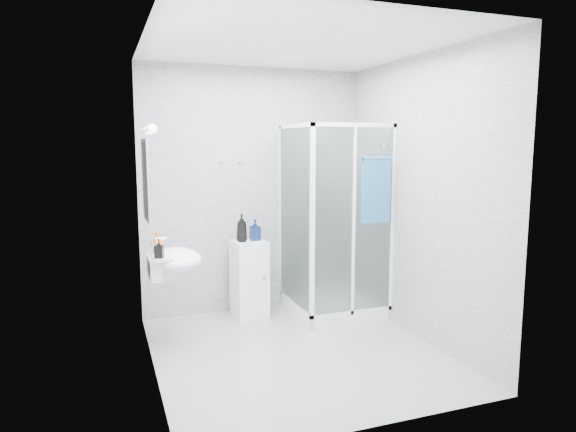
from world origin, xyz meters
name	(u,v)px	position (x,y,z in m)	size (l,w,h in m)	color
room	(297,204)	(0.00, 0.00, 1.30)	(2.40, 2.60, 2.60)	#B9BCBF
shower_enclosure	(330,275)	(0.67, 0.77, 0.45)	(0.90, 0.95, 2.00)	white
wall_basin	(172,260)	(-0.99, 0.45, 0.80)	(0.46, 0.56, 0.35)	white
mirror	(145,180)	(-1.19, 0.45, 1.50)	(0.02, 0.60, 0.70)	white
vanity_lights	(150,129)	(-1.14, 0.45, 1.92)	(0.10, 0.40, 0.08)	silver
wall_hooks	(231,161)	(-0.25, 1.26, 1.62)	(0.23, 0.06, 0.03)	silver
storage_cabinet	(249,279)	(-0.13, 1.04, 0.40)	(0.36, 0.37, 0.80)	white
hand_towel	(376,188)	(0.96, 0.36, 1.38)	(0.30, 0.04, 0.64)	#265F8F
shampoo_bottle_a	(242,228)	(-0.20, 1.04, 0.95)	(0.11, 0.11, 0.29)	black
shampoo_bottle_b	(255,230)	(-0.05, 1.07, 0.91)	(0.10, 0.10, 0.22)	#0C1A48
soap_dispenser_orange	(157,241)	(-1.09, 0.61, 0.95)	(0.13, 0.13, 0.17)	orange
soap_dispenser_black	(159,249)	(-1.11, 0.29, 0.94)	(0.07, 0.07, 0.15)	black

